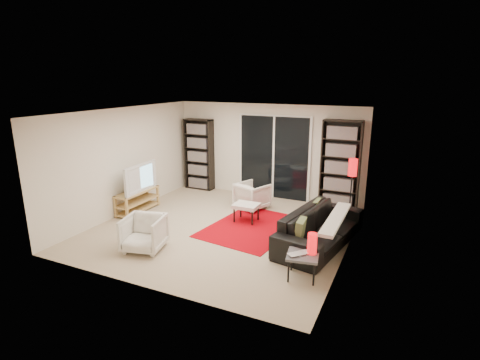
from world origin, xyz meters
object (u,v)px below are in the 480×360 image
Objects in this scene: armchair_front at (144,233)px; ottoman at (246,206)px; bookshelf_right at (340,165)px; side_table at (303,257)px; bookshelf_left at (199,154)px; floor_lamp at (352,174)px; tv_stand at (138,200)px; sofa at (320,228)px; armchair_back at (252,196)px.

ottoman is (1.11, 2.05, 0.02)m from armchair_front.
bookshelf_right reaches higher than side_table.
floor_lamp is at bearing -9.90° from bookshelf_left.
tv_stand is 4.88m from floor_lamp.
bookshelf_left is 5.39m from side_table.
sofa is 3.25× the size of armchair_front.
ottoman is at bearing -132.64° from bookshelf_right.
floor_lamp is at bearing -0.99° from sofa.
armchair_back is at bearing -24.71° from bookshelf_left.
tv_stand is (-0.34, -2.24, -0.71)m from bookshelf_left.
bookshelf_left reaches higher than floor_lamp.
armchair_back is at bearing 65.81° from sofa.
ottoman is at bearing -38.41° from bookshelf_left.
bookshelf_right reaches higher than armchair_front.
bookshelf_right is 2.19m from armchair_back.
armchair_back is at bearing 126.84° from side_table.
armchair_front reaches higher than armchair_back.
bookshelf_left is at bearing -4.07° from armchair_back.
sofa is at bearing -15.43° from ottoman.
bookshelf_right is at bearing 117.69° from floor_lamp.
armchair_front is 4.44m from floor_lamp.
tv_stand is at bearing -161.86° from floor_lamp.
armchair_back is (-1.94, 1.32, -0.02)m from sofa.
side_table is at bearing -45.69° from ottoman.
ottoman is (0.22, -0.84, 0.03)m from armchair_back.
bookshelf_left is 3.85m from bookshelf_right.
bookshelf_left is 4.58m from sofa.
floor_lamp is at bearing 26.98° from ottoman.
ottoman is (-1.62, -1.76, -0.71)m from bookshelf_right.
armchair_back is 3.31m from side_table.
sofa is (3.95, -2.24, -0.64)m from bookshelf_left.
tv_stand is 2.15m from armchair_front.
tv_stand is 2.69m from armchair_back.
bookshelf_right is 2.50m from ottoman.
bookshelf_left is at bearing 170.10° from floor_lamp.
armchair_front is at bearing -175.11° from side_table.
ottoman is at bearing 84.50° from sofa.
armchair_front is 2.88m from side_table.
armchair_front is 1.32× the size of ottoman.
ottoman is 2.37m from floor_lamp.
bookshelf_right is 1.77× the size of tv_stand.
sofa is (0.10, -2.24, -0.72)m from bookshelf_right.
sofa is at bearing -100.92° from floor_lamp.
armchair_back is at bearing 104.74° from ottoman.
ottoman is at bearing -153.02° from floor_lamp.
armchair_front is (-2.83, -1.57, -0.01)m from sofa.
floor_lamp reaches higher than armchair_back.
bookshelf_left is 3.53× the size of side_table.
bookshelf_right is at bearing 12.45° from sofa.
armchair_front is at bearing -118.39° from ottoman.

